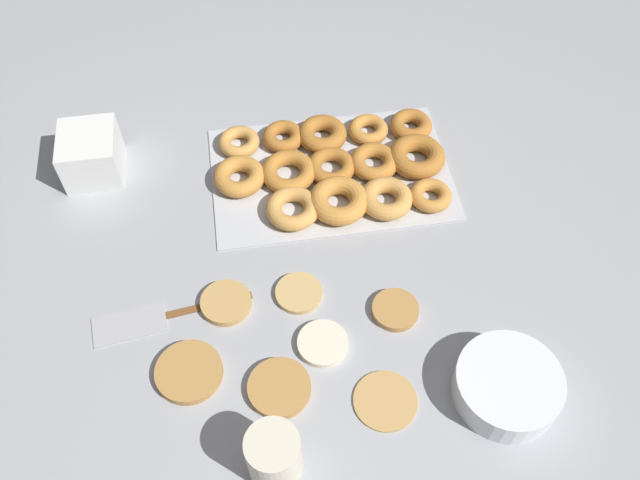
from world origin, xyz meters
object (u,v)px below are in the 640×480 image
Objects in this scene: batter_bowl at (507,386)px; pancake_2 at (300,293)px; container_stack at (91,154)px; paper_cup at (274,455)px; pancake_1 at (385,400)px; pancake_6 at (323,343)px; pancake_4 at (226,303)px; pancake_5 at (279,388)px; pancake_3 at (395,310)px; pancake_0 at (189,372)px; spatula at (147,320)px; donut_tray at (337,168)px.

pancake_2 is at bearing -37.82° from batter_bowl.
paper_cup reaches higher than container_stack.
pancake_6 is (0.09, -0.12, 0.00)m from pancake_1.
pancake_6 is at bearing -118.15° from paper_cup.
pancake_5 is (-0.08, 0.17, 0.00)m from pancake_4.
pancake_3 is 0.68× the size of container_stack.
pancake_2 is (0.11, -0.22, 0.00)m from pancake_1.
pancake_0 reaches higher than pancake_6.
pancake_2 is 0.39m from batter_bowl.
pancake_4 is 0.14m from spatula.
pancake_3 is at bearing -169.94° from pancake_0.
pancake_3 is at bearing -161.49° from pancake_6.
spatula is at bearing 2.71° from pancake_2.
pancake_2 is at bearing 67.65° from donut_tray.
container_stack is 0.39m from spatula.
pancake_0 is 0.37m from pancake_3.
container_stack is 0.72m from paper_cup.
pancake_1 is 1.27× the size of pancake_3.
paper_cup is (0.19, 0.57, 0.03)m from donut_tray.
pancake_1 is 0.17m from pancake_5.
pancake_1 is 1.20× the size of pancake_6.
donut_tray is 4.77× the size of paper_cup.
container_stack is (0.40, -0.47, 0.04)m from pancake_6.
paper_cup is at bearing 125.66° from pancake_0.
donut_tray is at bearing -150.72° from spatula.
pancake_2 is 0.69× the size of container_stack.
pancake_6 is 0.51× the size of batter_bowl.
container_stack is at bearing -59.49° from pancake_5.
paper_cup reaches higher than pancake_6.
batter_bowl reaches higher than pancake_0.
pancake_6 is (-0.03, 0.11, 0.00)m from pancake_2.
pancake_5 is (0.17, -0.05, 0.00)m from pancake_1.
pancake_4 is (0.29, -0.06, 0.00)m from pancake_3.
pancake_3 is at bearing -50.85° from batter_bowl.
donut_tray is at bearing 169.90° from container_stack.
pancake_4 is at bearing 123.68° from container_stack.
pancake_5 is at bearing -15.27° from pancake_1.
spatula is (0.38, 0.29, -0.02)m from donut_tray.
pancake_2 is 0.81× the size of pancake_5.
pancake_5 is (0.06, 0.18, 0.00)m from pancake_2.
donut_tray is at bearing -90.21° from pancake_1.
donut_tray is 0.55m from batter_bowl.
pancake_3 is (-0.05, -0.16, 0.00)m from pancake_1.
pancake_3 is 0.44m from spatula.
batter_bowl reaches higher than pancake_5.
pancake_4 reaches higher than pancake_2.
donut_tray is 2.80× the size of batter_bowl.
container_stack is at bearing -50.25° from pancake_1.
spatula is (0.07, -0.11, -0.01)m from pancake_0.
pancake_1 is 1.25× the size of pancake_2.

